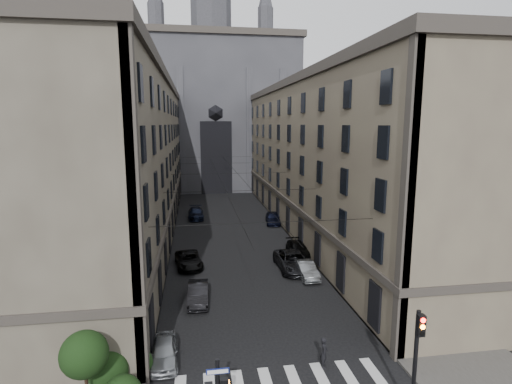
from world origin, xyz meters
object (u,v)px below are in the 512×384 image
car_left_midfar (189,260)px  car_right_midfar (298,249)px  traffic_light_right (417,351)px  gothic_tower (213,104)px  car_right_near (306,270)px  car_right_far (273,218)px  car_right_midnear (293,261)px  pedestrian (324,352)px  car_left_midnear (198,293)px  car_left_near (164,352)px  car_left_far (196,213)px

car_left_midfar → car_right_midfar: bearing=1.4°
traffic_light_right → car_right_midfar: (0.60, 23.31, -2.62)m
gothic_tower → car_right_near: 58.55m
car_right_near → car_right_far: 19.50m
car_right_midnear → pedestrian: 15.19m
car_left_midfar → gothic_tower: bearing=77.1°
gothic_tower → car_right_midfar: (6.20, -49.73, -17.13)m
car_left_midnear → car_right_midfar: bearing=44.5°
traffic_light_right → car_right_far: (0.60, 36.77, -2.48)m
traffic_light_right → car_right_far: traffic_light_right is taller
traffic_light_right → pedestrian: 5.71m
car_right_far → pedestrian: bearing=-89.2°
gothic_tower → car_left_midnear: size_ratio=13.23×
car_left_near → car_left_midfar: car_left_midfar is taller
pedestrian → car_right_far: bearing=11.9°
gothic_tower → pedestrian: (2.68, -68.77, -16.92)m
gothic_tower → car_left_midnear: bearing=-94.0°
car_right_midnear → car_right_far: car_right_midnear is taller
gothic_tower → car_right_midnear: size_ratio=9.78×
traffic_light_right → car_left_midnear: size_ratio=1.19×
car_left_near → car_right_far: 33.10m
car_left_midfar → car_right_near: size_ratio=1.18×
car_right_midfar → gothic_tower: bearing=96.9°
traffic_light_right → car_right_near: traffic_light_right is taller
car_left_far → car_right_midnear: size_ratio=0.89×
car_left_near → car_right_midnear: bearing=48.3°
car_left_midnear → car_right_midnear: size_ratio=0.74×
car_left_near → car_left_far: size_ratio=0.72×
traffic_light_right → car_left_far: size_ratio=0.98×
car_right_near → pedestrian: 13.29m
car_left_far → car_right_midfar: (10.40, -18.14, -0.09)m
car_right_near → car_right_far: car_right_far is taller
gothic_tower → car_left_midfar: gothic_tower is taller
car_right_near → pedestrian: bearing=-103.0°
car_left_midnear → car_right_far: size_ratio=0.92×
pedestrian → car_left_near: bearing=96.5°
car_right_midnear → car_right_midfar: car_right_midnear is taller
car_left_far → traffic_light_right: bearing=-77.3°
car_right_near → car_right_midnear: size_ratio=0.71×
car_right_midnear → car_right_near: bearing=-71.6°
gothic_tower → traffic_light_right: gothic_tower is taller
traffic_light_right → car_left_far: 42.66m
gothic_tower → car_right_midnear: 56.51m
car_left_midfar → car_right_near: (10.34, -4.29, 0.00)m
car_right_near → car_right_far: (0.86, 19.48, 0.12)m
car_left_midfar → car_right_far: size_ratio=1.05×
gothic_tower → car_right_far: size_ratio=12.20×
car_right_far → pedestrian: (-3.52, -32.50, 0.07)m
car_left_midnear → car_right_near: (9.54, 3.67, -0.03)m
gothic_tower → car_left_near: (-6.20, -66.96, -17.15)m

